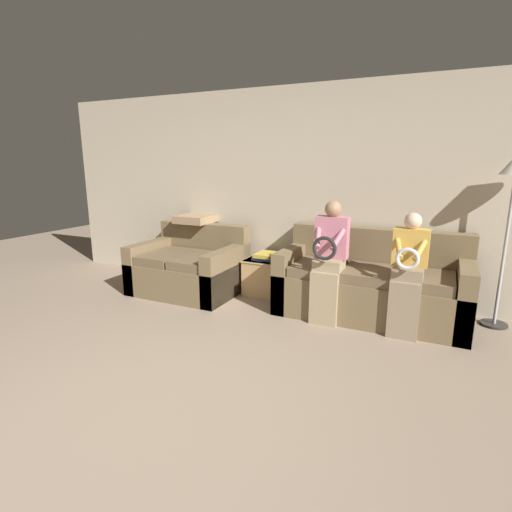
% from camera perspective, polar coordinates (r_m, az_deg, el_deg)
% --- Properties ---
extents(ground_plane, '(14.00, 14.00, 0.00)m').
position_cam_1_polar(ground_plane, '(2.77, -19.28, -24.11)').
color(ground_plane, gray).
extents(wall_back, '(7.40, 0.06, 2.55)m').
position_cam_1_polar(wall_back, '(5.06, 6.60, 8.94)').
color(wall_back, beige).
rests_on(wall_back, ground_plane).
extents(couch_main, '(1.98, 0.88, 0.92)m').
position_cam_1_polar(couch_main, '(4.54, 16.11, -4.11)').
color(couch_main, brown).
rests_on(couch_main, ground_plane).
extents(couch_side, '(1.31, 1.00, 0.85)m').
position_cam_1_polar(couch_side, '(5.27, -9.36, -1.76)').
color(couch_side, brown).
rests_on(couch_side, ground_plane).
extents(child_left_seated, '(0.34, 0.38, 1.27)m').
position_cam_1_polar(child_left_seated, '(4.19, 10.36, -0.23)').
color(child_left_seated, tan).
rests_on(child_left_seated, ground_plane).
extents(child_right_seated, '(0.33, 0.37, 1.19)m').
position_cam_1_polar(child_right_seated, '(4.07, 20.88, -1.92)').
color(child_right_seated, gray).
rests_on(child_right_seated, ground_plane).
extents(side_shelf, '(0.49, 0.48, 0.45)m').
position_cam_1_polar(side_shelf, '(5.11, 1.42, -2.81)').
color(side_shelf, tan).
rests_on(side_shelf, ground_plane).
extents(book_stack, '(0.26, 0.31, 0.08)m').
position_cam_1_polar(book_stack, '(5.05, 1.37, 0.01)').
color(book_stack, '#33569E').
rests_on(book_stack, side_shelf).
extents(throw_pillow, '(0.46, 0.46, 0.10)m').
position_cam_1_polar(throw_pillow, '(5.51, -8.65, 5.27)').
color(throw_pillow, '#A38460').
rests_on(throw_pillow, couch_side).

